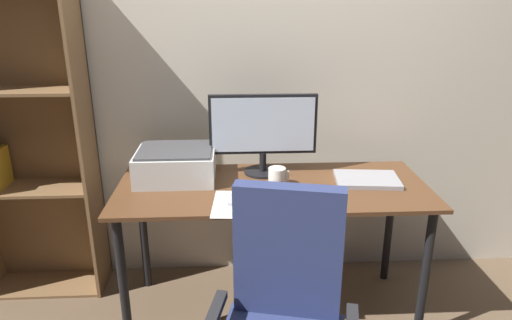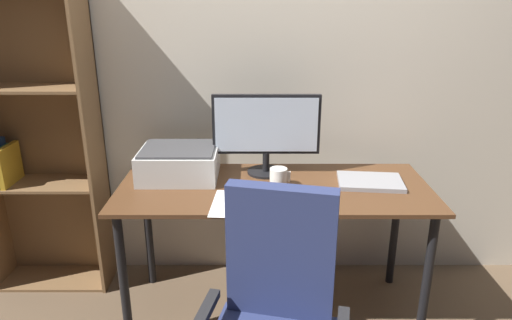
# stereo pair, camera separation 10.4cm
# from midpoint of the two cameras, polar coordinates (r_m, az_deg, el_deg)

# --- Properties ---
(ground_plane) EXTENTS (12.00, 12.00, 0.00)m
(ground_plane) POSITION_cam_midpoint_polar(r_m,az_deg,el_deg) (2.69, 3.10, -17.94)
(ground_plane) COLOR brown
(back_wall) EXTENTS (6.40, 0.10, 2.60)m
(back_wall) POSITION_cam_midpoint_polar(r_m,az_deg,el_deg) (2.65, 3.03, 12.25)
(back_wall) COLOR beige
(back_wall) RESTS_ON ground
(desk) EXTENTS (1.56, 0.65, 0.74)m
(desk) POSITION_cam_midpoint_polar(r_m,az_deg,el_deg) (2.35, 3.39, -5.25)
(desk) COLOR #56351E
(desk) RESTS_ON ground
(monitor) EXTENTS (0.56, 0.20, 0.43)m
(monitor) POSITION_cam_midpoint_polar(r_m,az_deg,el_deg) (2.41, 2.40, 3.86)
(monitor) COLOR black
(monitor) RESTS_ON desk
(keyboard) EXTENTS (0.29, 0.11, 0.02)m
(keyboard) POSITION_cam_midpoint_polar(r_m,az_deg,el_deg) (2.14, 1.56, -4.87)
(keyboard) COLOR #B7BABC
(keyboard) RESTS_ON desk
(mouse) EXTENTS (0.06, 0.10, 0.03)m
(mouse) POSITION_cam_midpoint_polar(r_m,az_deg,el_deg) (2.18, 7.43, -4.38)
(mouse) COLOR black
(mouse) RESTS_ON desk
(coffee_mug) EXTENTS (0.10, 0.09, 0.09)m
(coffee_mug) POSITION_cam_midpoint_polar(r_m,az_deg,el_deg) (2.30, 3.99, -2.11)
(coffee_mug) COLOR white
(coffee_mug) RESTS_ON desk
(laptop) EXTENTS (0.34, 0.26, 0.02)m
(laptop) POSITION_cam_midpoint_polar(r_m,az_deg,el_deg) (2.42, 15.01, -2.60)
(laptop) COLOR #99999E
(laptop) RESTS_ON desk
(printer) EXTENTS (0.40, 0.34, 0.16)m
(printer) POSITION_cam_midpoint_polar(r_m,az_deg,el_deg) (2.42, -8.39, -0.32)
(printer) COLOR silver
(printer) RESTS_ON desk
(paper_sheet) EXTENTS (0.23, 0.31, 0.00)m
(paper_sheet) POSITION_cam_midpoint_polar(r_m,az_deg,el_deg) (2.12, -1.29, -5.42)
(paper_sheet) COLOR white
(paper_sheet) RESTS_ON desk
(bookshelf) EXTENTS (0.66, 0.28, 1.81)m
(bookshelf) POSITION_cam_midpoint_polar(r_m,az_deg,el_deg) (2.83, -24.91, 2.38)
(bookshelf) COLOR brown
(bookshelf) RESTS_ON ground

